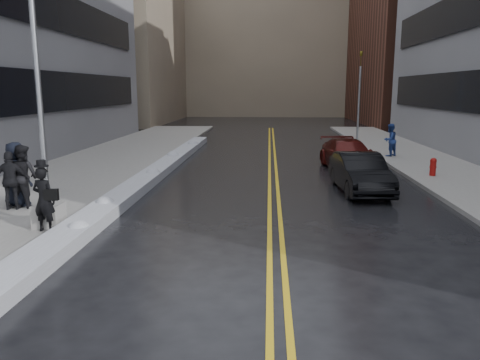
% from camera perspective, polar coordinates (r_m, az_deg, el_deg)
% --- Properties ---
extents(ground, '(160.00, 160.00, 0.00)m').
position_cam_1_polar(ground, '(10.19, -9.91, -10.02)').
color(ground, black).
rests_on(ground, ground).
extents(sidewalk_west, '(5.50, 50.00, 0.15)m').
position_cam_1_polar(sidewalk_west, '(21.15, -18.90, 0.77)').
color(sidewalk_west, gray).
rests_on(sidewalk_west, ground).
extents(sidewalk_east, '(4.00, 50.00, 0.15)m').
position_cam_1_polar(sidewalk_east, '(21.02, 24.96, 0.27)').
color(sidewalk_east, gray).
rests_on(sidewalk_east, ground).
extents(lane_line_left, '(0.12, 50.00, 0.01)m').
position_cam_1_polar(lane_line_left, '(19.57, 3.62, 0.35)').
color(lane_line_left, gold).
rests_on(lane_line_left, ground).
extents(lane_line_right, '(0.12, 50.00, 0.01)m').
position_cam_1_polar(lane_line_right, '(19.58, 4.50, 0.34)').
color(lane_line_right, gold).
rests_on(lane_line_right, ground).
extents(snow_ridge, '(0.90, 30.00, 0.34)m').
position_cam_1_polar(snow_ridge, '(18.21, -11.66, -0.14)').
color(snow_ridge, silver).
rests_on(snow_ridge, ground).
extents(building_west_far, '(14.00, 22.00, 18.00)m').
position_cam_1_polar(building_west_far, '(56.39, -15.51, 16.14)').
color(building_west_far, gray).
rests_on(building_west_far, ground).
extents(building_far, '(36.00, 16.00, 22.00)m').
position_cam_1_polar(building_far, '(69.62, 3.42, 17.12)').
color(building_far, gray).
rests_on(building_far, ground).
extents(lamppost, '(0.65, 0.65, 7.62)m').
position_cam_1_polar(lamppost, '(12.60, -22.97, 5.17)').
color(lamppost, gray).
rests_on(lamppost, sidewalk_west).
extents(fire_hydrant, '(0.26, 0.26, 0.73)m').
position_cam_1_polar(fire_hydrant, '(20.60, 22.48, 1.60)').
color(fire_hydrant, maroon).
rests_on(fire_hydrant, sidewalk_east).
extents(traffic_signal, '(0.16, 0.20, 6.00)m').
position_cam_1_polar(traffic_signal, '(33.81, 14.34, 10.33)').
color(traffic_signal, gray).
rests_on(traffic_signal, sidewalk_east).
extents(pedestrian_fedora, '(0.66, 0.50, 1.63)m').
position_cam_1_polar(pedestrian_fedora, '(12.46, -22.78, -2.19)').
color(pedestrian_fedora, black).
rests_on(pedestrian_fedora, sidewalk_west).
extents(pedestrian_b, '(1.11, 0.99, 1.87)m').
position_cam_1_polar(pedestrian_b, '(15.35, -24.89, 0.47)').
color(pedestrian_b, black).
rests_on(pedestrian_b, sidewalk_west).
extents(pedestrian_c, '(1.10, 0.90, 1.94)m').
position_cam_1_polar(pedestrian_c, '(15.52, -25.60, 0.64)').
color(pedestrian_c, black).
rests_on(pedestrian_c, sidewalk_west).
extents(pedestrian_d, '(1.08, 0.64, 1.72)m').
position_cam_1_polar(pedestrian_d, '(15.16, -26.14, -0.06)').
color(pedestrian_d, black).
rests_on(pedestrian_d, sidewalk_west).
extents(pedestrian_east, '(1.05, 1.02, 1.70)m').
position_cam_1_polar(pedestrian_east, '(25.78, 17.80, 4.67)').
color(pedestrian_east, navy).
rests_on(pedestrian_east, sidewalk_east).
extents(car_black, '(1.74, 4.30, 1.39)m').
position_cam_1_polar(car_black, '(17.15, 14.44, 0.83)').
color(car_black, black).
rests_on(car_black, ground).
extents(car_maroon, '(2.38, 4.87, 1.37)m').
position_cam_1_polar(car_maroon, '(21.84, 13.03, 3.01)').
color(car_maroon, '#450D0B').
rests_on(car_maroon, ground).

